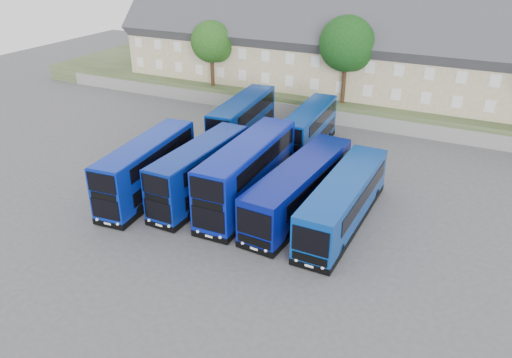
# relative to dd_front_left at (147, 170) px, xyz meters

# --- Properties ---
(ground) EXTENTS (120.00, 120.00, 0.00)m
(ground) POSITION_rel_dd_front_left_xyz_m (6.15, -1.92, -2.15)
(ground) COLOR #4C4C52
(ground) RESTS_ON ground
(retaining_wall) EXTENTS (70.00, 0.40, 1.50)m
(retaining_wall) POSITION_rel_dd_front_left_xyz_m (6.15, 22.08, -1.40)
(retaining_wall) COLOR slate
(retaining_wall) RESTS_ON ground
(earth_bank) EXTENTS (80.00, 20.00, 2.00)m
(earth_bank) POSITION_rel_dd_front_left_xyz_m (6.15, 32.08, -1.15)
(earth_bank) COLOR #3E4D2B
(earth_bank) RESTS_ON ground
(terrace_row) EXTENTS (66.00, 10.40, 11.20)m
(terrace_row) POSITION_rel_dd_front_left_xyz_m (12.15, 28.08, 4.45)
(terrace_row) COLOR tan
(terrace_row) RESTS_ON earth_bank
(dd_front_left) EXTENTS (3.57, 11.20, 4.38)m
(dd_front_left) POSITION_rel_dd_front_left_xyz_m (0.00, 0.00, 0.00)
(dd_front_left) COLOR #082195
(dd_front_left) RESTS_ON ground
(dd_front_mid) EXTENTS (2.68, 10.88, 4.31)m
(dd_front_mid) POSITION_rel_dd_front_left_xyz_m (3.95, 1.36, -0.04)
(dd_front_mid) COLOR navy
(dd_front_mid) RESTS_ON ground
(dd_front_right) EXTENTS (3.05, 12.12, 4.79)m
(dd_front_right) POSITION_rel_dd_front_left_xyz_m (7.53, 2.27, 0.21)
(dd_front_right) COLOR #071892
(dd_front_right) RESTS_ON ground
(dd_rear_left) EXTENTS (3.51, 11.33, 4.44)m
(dd_rear_left) POSITION_rel_dd_front_left_xyz_m (1.66, 12.64, 0.03)
(dd_rear_left) COLOR navy
(dd_rear_left) RESTS_ON ground
(dd_rear_right) EXTENTS (2.85, 10.43, 4.10)m
(dd_rear_right) POSITION_rel_dd_front_left_xyz_m (8.00, 13.82, -0.14)
(dd_rear_right) COLOR navy
(dd_rear_right) RESTS_ON ground
(coach_east_a) EXTENTS (3.65, 13.38, 3.62)m
(coach_east_a) POSITION_rel_dd_front_left_xyz_m (11.45, 2.87, -0.37)
(coach_east_a) COLOR navy
(coach_east_a) RESTS_ON ground
(coach_east_b) EXTENTS (2.86, 12.79, 3.48)m
(coach_east_b) POSITION_rel_dd_front_left_xyz_m (14.92, 2.47, -0.44)
(coach_east_b) COLOR #073792
(coach_east_b) RESTS_ON ground
(tree_west) EXTENTS (4.80, 4.80, 7.65)m
(tree_west) POSITION_rel_dd_front_left_xyz_m (-7.70, 23.18, 4.90)
(tree_west) COLOR #382314
(tree_west) RESTS_ON earth_bank
(tree_mid) EXTENTS (5.76, 5.76, 9.18)m
(tree_mid) POSITION_rel_dd_front_left_xyz_m (8.30, 23.68, 5.92)
(tree_mid) COLOR #382314
(tree_mid) RESTS_ON earth_bank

